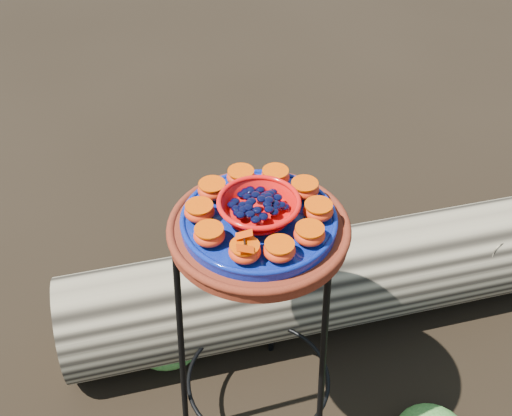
% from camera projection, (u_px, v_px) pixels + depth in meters
% --- Properties ---
extents(ground, '(60.00, 60.00, 0.00)m').
position_uv_depth(ground, '(258.00, 408.00, 1.92)').
color(ground, black).
extents(plant_stand, '(0.44, 0.44, 0.70)m').
position_uv_depth(plant_stand, '(258.00, 333.00, 1.69)').
color(plant_stand, black).
rests_on(plant_stand, ground).
extents(terracotta_saucer, '(0.41, 0.41, 0.03)m').
position_uv_depth(terracotta_saucer, '(259.00, 231.00, 1.45)').
color(terracotta_saucer, '#51150A').
rests_on(terracotta_saucer, plant_stand).
extents(cobalt_plate, '(0.35, 0.35, 0.02)m').
position_uv_depth(cobalt_plate, '(259.00, 221.00, 1.43)').
color(cobalt_plate, '#000B52').
rests_on(cobalt_plate, terracotta_saucer).
extents(red_bowl, '(0.17, 0.17, 0.05)m').
position_uv_depth(red_bowl, '(259.00, 209.00, 1.41)').
color(red_bowl, red).
rests_on(red_bowl, cobalt_plate).
extents(glass_gems, '(0.14, 0.14, 0.02)m').
position_uv_depth(glass_gems, '(259.00, 197.00, 1.39)').
color(glass_gems, black).
rests_on(glass_gems, red_bowl).
extents(orange_half_0, '(0.07, 0.07, 0.04)m').
position_uv_depth(orange_half_0, '(245.00, 251.00, 1.32)').
color(orange_half_0, '#C12900').
rests_on(orange_half_0, cobalt_plate).
extents(orange_half_1, '(0.07, 0.07, 0.04)m').
position_uv_depth(orange_half_1, '(279.00, 250.00, 1.32)').
color(orange_half_1, '#C12900').
rests_on(orange_half_1, cobalt_plate).
extents(orange_half_2, '(0.07, 0.07, 0.04)m').
position_uv_depth(orange_half_2, '(309.00, 234.00, 1.36)').
color(orange_half_2, '#C12900').
rests_on(orange_half_2, cobalt_plate).
extents(orange_half_3, '(0.07, 0.07, 0.04)m').
position_uv_depth(orange_half_3, '(318.00, 211.00, 1.42)').
color(orange_half_3, '#C12900').
rests_on(orange_half_3, cobalt_plate).
extents(orange_half_4, '(0.07, 0.07, 0.04)m').
position_uv_depth(orange_half_4, '(304.00, 189.00, 1.47)').
color(orange_half_4, '#C12900').
rests_on(orange_half_4, cobalt_plate).
extents(orange_half_5, '(0.07, 0.07, 0.04)m').
position_uv_depth(orange_half_5, '(275.00, 177.00, 1.51)').
color(orange_half_5, '#C12900').
rests_on(orange_half_5, cobalt_plate).
extents(orange_half_6, '(0.07, 0.07, 0.04)m').
position_uv_depth(orange_half_6, '(241.00, 177.00, 1.51)').
color(orange_half_6, '#C12900').
rests_on(orange_half_6, cobalt_plate).
extents(orange_half_7, '(0.07, 0.07, 0.04)m').
position_uv_depth(orange_half_7, '(212.00, 190.00, 1.47)').
color(orange_half_7, '#C12900').
rests_on(orange_half_7, cobalt_plate).
extents(orange_half_8, '(0.07, 0.07, 0.04)m').
position_uv_depth(orange_half_8, '(200.00, 211.00, 1.41)').
color(orange_half_8, '#C12900').
rests_on(orange_half_8, cobalt_plate).
extents(orange_half_9, '(0.07, 0.07, 0.04)m').
position_uv_depth(orange_half_9, '(209.00, 235.00, 1.35)').
color(orange_half_9, '#C12900').
rests_on(orange_half_9, cobalt_plate).
extents(butterfly, '(0.09, 0.07, 0.01)m').
position_uv_depth(butterfly, '(245.00, 242.00, 1.30)').
color(butterfly, '#C62D00').
rests_on(butterfly, orange_half_0).
extents(driftwood_log, '(1.76, 1.16, 0.33)m').
position_uv_depth(driftwood_log, '(333.00, 278.00, 2.10)').
color(driftwood_log, black).
rests_on(driftwood_log, ground).
extents(foliage_left, '(0.24, 0.24, 0.12)m').
position_uv_depth(foliage_left, '(168.00, 337.00, 2.04)').
color(foliage_left, '#20551C').
rests_on(foliage_left, ground).
extents(foliage_back, '(0.31, 0.31, 0.15)m').
position_uv_depth(foliage_back, '(222.00, 273.00, 2.24)').
color(foliage_back, '#20551C').
rests_on(foliage_back, ground).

